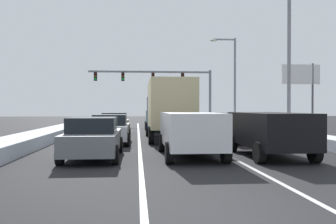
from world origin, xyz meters
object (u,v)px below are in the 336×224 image
sedan_red_right_lane_second (237,128)px  suv_white_center_lane_nearest (190,130)px  sedan_gray_left_lane_nearest (93,138)px  roadside_sign_right (301,81)px  street_lamp_right_near (284,53)px  sedan_charcoal_right_lane_third (215,123)px  sedan_tan_left_lane_third (115,123)px  box_truck_center_lane_second (169,107)px  street_lamp_right_mid (232,74)px  suv_green_center_lane_third (159,118)px  suv_black_right_lane_nearest (269,130)px  sedan_silver_left_lane_second (111,129)px  traffic_light_gantry (164,81)px

sedan_red_right_lane_second → suv_white_center_lane_nearest: suv_white_center_lane_nearest is taller
sedan_gray_left_lane_nearest → sedan_red_right_lane_second: bearing=40.3°
sedan_gray_left_lane_nearest → suv_white_center_lane_nearest: bearing=2.3°
roadside_sign_right → street_lamp_right_near: bearing=-122.0°
sedan_charcoal_right_lane_third → roadside_sign_right: 9.35m
sedan_tan_left_lane_third → street_lamp_right_near: (10.64, -4.03, 4.52)m
sedan_gray_left_lane_nearest → sedan_tan_left_lane_third: size_ratio=1.00×
box_truck_center_lane_second → street_lamp_right_mid: bearing=63.3°
suv_green_center_lane_third → street_lamp_right_near: 10.92m
suv_black_right_lane_nearest → sedan_red_right_lane_second: (0.47, 6.06, -0.25)m
roadside_sign_right → suv_white_center_lane_nearest: bearing=-126.8°
suv_black_right_lane_nearest → sedan_silver_left_lane_second: bearing=138.6°
street_lamp_right_near → roadside_sign_right: size_ratio=1.62×
sedan_gray_left_lane_nearest → roadside_sign_right: 21.65m
sedan_red_right_lane_second → street_lamp_right_mid: size_ratio=0.51×
suv_black_right_lane_nearest → suv_white_center_lane_nearest: 2.99m
box_truck_center_lane_second → street_lamp_right_near: (7.24, 1.07, 3.39)m
suv_white_center_lane_nearest → box_truck_center_lane_second: bearing=91.4°
box_truck_center_lane_second → roadside_sign_right: size_ratio=1.31×
sedan_red_right_lane_second → sedan_silver_left_lane_second: 6.84m
box_truck_center_lane_second → roadside_sign_right: bearing=34.5°
sedan_gray_left_lane_nearest → traffic_light_gantry: bearing=80.4°
suv_black_right_lane_nearest → traffic_light_gantry: traffic_light_gantry is taller
suv_green_center_lane_third → street_lamp_right_near: (7.36, -6.84, 4.27)m
suv_white_center_lane_nearest → suv_green_center_lane_third: size_ratio=1.00×
street_lamp_right_near → suv_black_right_lane_nearest: bearing=-115.6°
sedan_gray_left_lane_nearest → street_lamp_right_near: bearing=38.4°
suv_black_right_lane_nearest → sedan_silver_left_lane_second: (-6.35, 5.60, -0.25)m
street_lamp_right_mid → sedan_tan_left_lane_third: bearing=-137.4°
sedan_charcoal_right_lane_third → street_lamp_right_near: (3.67, -3.16, 4.52)m
box_truck_center_lane_second → sedan_gray_left_lane_nearest: bearing=-114.9°
sedan_silver_left_lane_second → traffic_light_gantry: size_ratio=0.32×
box_truck_center_lane_second → suv_green_center_lane_third: 7.96m
sedan_silver_left_lane_second → traffic_light_gantry: (4.49, 22.50, 4.12)m
suv_black_right_lane_nearest → street_lamp_right_mid: size_ratio=0.55×
suv_black_right_lane_nearest → sedan_charcoal_right_lane_third: (0.42, 11.70, -0.25)m
sedan_tan_left_lane_third → suv_white_center_lane_nearest: bearing=-73.9°
suv_green_center_lane_third → street_lamp_right_mid: size_ratio=0.55×
street_lamp_right_mid → sedan_gray_left_lane_nearest: bearing=-116.1°
suv_green_center_lane_third → street_lamp_right_near: bearing=-42.9°
sedan_gray_left_lane_nearest → street_lamp_right_mid: (11.14, 22.70, 4.51)m
sedan_red_right_lane_second → suv_green_center_lane_third: size_ratio=0.92×
suv_black_right_lane_nearest → traffic_light_gantry: size_ratio=0.35×
suv_white_center_lane_nearest → sedan_tan_left_lane_third: 12.86m
sedan_charcoal_right_lane_third → suv_white_center_lane_nearest: 11.98m
sedan_tan_left_lane_third → street_lamp_right_near: bearing=-20.8°
sedan_gray_left_lane_nearest → traffic_light_gantry: traffic_light_gantry is taller
street_lamp_right_near → suv_white_center_lane_nearest: bearing=-130.4°
street_lamp_right_near → street_lamp_right_mid: street_lamp_right_near is taller
street_lamp_right_mid → street_lamp_right_near: bearing=-91.8°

